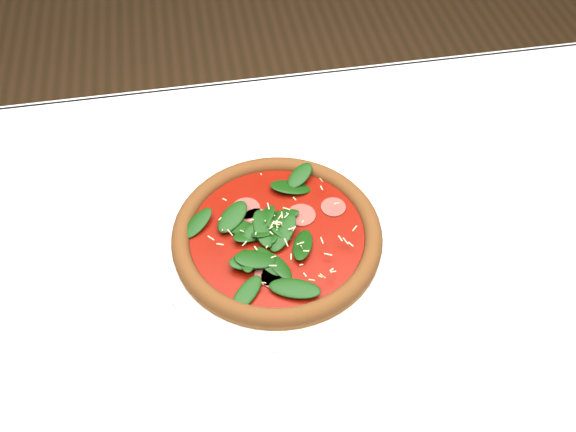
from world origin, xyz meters
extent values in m
cube|color=silver|center=(0.00, 0.00, 0.73)|extent=(1.20, 0.80, 0.04)
cylinder|color=#513020|center=(-0.54, 0.34, 0.35)|extent=(0.06, 0.06, 0.71)
cylinder|color=#513020|center=(0.54, 0.34, 0.35)|extent=(0.06, 0.06, 0.71)
cube|color=silver|center=(0.00, 0.40, 0.64)|extent=(1.20, 0.01, 0.22)
cylinder|color=white|center=(-0.03, 0.06, 0.76)|extent=(0.31, 0.31, 0.01)
torus|color=white|center=(-0.03, 0.06, 0.76)|extent=(0.31, 0.31, 0.01)
cylinder|color=#925823|center=(-0.03, 0.06, 0.77)|extent=(0.28, 0.28, 0.01)
torus|color=#9D5724|center=(-0.03, 0.06, 0.77)|extent=(0.28, 0.28, 0.02)
cylinder|color=maroon|center=(-0.03, 0.06, 0.77)|extent=(0.23, 0.23, 0.00)
cylinder|color=#9C493E|center=(-0.03, 0.06, 0.78)|extent=(0.20, 0.20, 0.00)
ellipsoid|color=#123A0A|center=(-0.03, 0.06, 0.78)|extent=(0.22, 0.22, 0.02)
cylinder|color=beige|center=(-0.03, 0.06, 0.79)|extent=(0.20, 0.20, 0.00)
cylinder|color=white|center=(0.43, 0.26, 0.75)|extent=(0.14, 0.14, 0.01)
torus|color=white|center=(0.43, 0.26, 0.76)|extent=(0.14, 0.14, 0.01)
camera|label=1|loc=(-0.11, -0.45, 1.41)|focal=40.00mm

